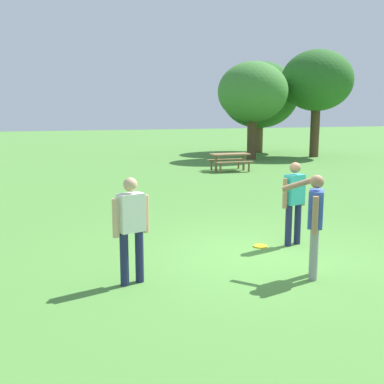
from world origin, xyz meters
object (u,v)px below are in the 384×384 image
(person_bystander, at_px, (315,218))
(tree_tall_left, at_px, (253,92))
(person_thrower, at_px, (131,224))
(person_catcher, at_px, (294,198))
(tree_broad_center, at_px, (259,95))
(frisbee, at_px, (260,246))
(picnic_table_far, at_px, (230,158))
(tree_far_right, at_px, (317,81))

(person_bystander, bearing_deg, tree_tall_left, 64.83)
(person_thrower, xyz_separation_m, person_catcher, (3.46, 0.93, 0.00))
(tree_broad_center, bearing_deg, tree_tall_left, -123.60)
(person_thrower, distance_m, person_bystander, 2.84)
(frisbee, distance_m, tree_tall_left, 17.46)
(picnic_table_far, distance_m, tree_broad_center, 10.35)
(tree_tall_left, height_order, tree_broad_center, tree_broad_center)
(person_thrower, xyz_separation_m, picnic_table_far, (7.38, 12.01, -0.38))
(person_bystander, relative_size, tree_broad_center, 0.29)
(person_catcher, relative_size, frisbee, 5.96)
(person_catcher, distance_m, picnic_table_far, 11.76)
(picnic_table_far, xyz_separation_m, tree_far_right, (7.41, 4.19, 3.74))
(tree_far_right, bearing_deg, tree_broad_center, 112.63)
(picnic_table_far, bearing_deg, tree_far_right, 29.48)
(person_thrower, bearing_deg, tree_far_right, 47.59)
(person_bystander, distance_m, picnic_table_far, 13.58)
(person_bystander, xyz_separation_m, picnic_table_far, (4.65, 12.75, -0.40))
(frisbee, xyz_separation_m, picnic_table_far, (4.58, 10.97, 0.55))
(tree_far_right, bearing_deg, person_thrower, -132.41)
(picnic_table_far, height_order, tree_far_right, tree_far_right)
(frisbee, height_order, tree_broad_center, tree_broad_center)
(person_thrower, relative_size, tree_far_right, 0.27)
(person_thrower, height_order, picnic_table_far, person_thrower)
(tree_tall_left, distance_m, tree_broad_center, 4.56)
(frisbee, distance_m, picnic_table_far, 11.90)
(frisbee, relative_size, picnic_table_far, 0.15)
(frisbee, distance_m, tree_far_right, 19.80)
(person_bystander, height_order, tree_far_right, tree_far_right)
(person_thrower, height_order, person_bystander, same)
(person_catcher, distance_m, frisbee, 1.14)
(person_bystander, bearing_deg, tree_broad_center, 63.18)
(person_bystander, relative_size, picnic_table_far, 0.92)
(person_thrower, distance_m, frisbee, 3.13)
(person_catcher, bearing_deg, picnic_table_far, 70.50)
(person_catcher, xyz_separation_m, picnic_table_far, (3.92, 11.07, -0.38))
(tree_far_right, bearing_deg, person_catcher, -126.60)
(person_thrower, bearing_deg, picnic_table_far, 58.41)
(person_thrower, height_order, tree_broad_center, tree_broad_center)
(person_catcher, distance_m, tree_tall_left, 17.10)
(tree_tall_left, bearing_deg, tree_broad_center, 56.40)
(person_catcher, bearing_deg, tree_far_right, 53.40)
(person_thrower, distance_m, picnic_table_far, 14.10)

